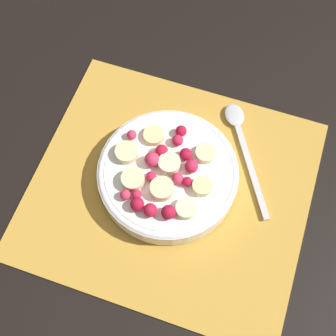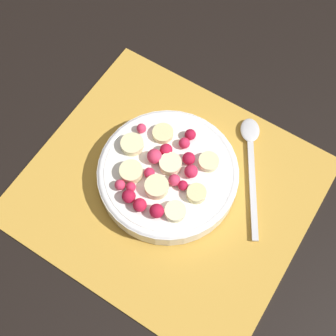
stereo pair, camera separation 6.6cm
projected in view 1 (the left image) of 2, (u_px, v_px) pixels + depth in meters
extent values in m
plane|color=black|center=(171.00, 189.00, 0.69)|extent=(3.00, 3.00, 0.00)
cube|color=gold|center=(171.00, 188.00, 0.69)|extent=(0.40, 0.36, 0.01)
cylinder|color=white|center=(168.00, 175.00, 0.68)|extent=(0.20, 0.20, 0.03)
torus|color=white|center=(168.00, 172.00, 0.67)|extent=(0.20, 0.20, 0.01)
cylinder|color=white|center=(168.00, 171.00, 0.67)|extent=(0.18, 0.18, 0.00)
cylinder|color=#F4EAB7|center=(186.00, 209.00, 0.63)|extent=(0.04, 0.04, 0.01)
cylinder|color=#F4EAB7|center=(169.00, 164.00, 0.66)|extent=(0.04, 0.04, 0.01)
cylinder|color=beige|center=(133.00, 180.00, 0.65)|extent=(0.05, 0.05, 0.01)
cylinder|color=beige|center=(154.00, 135.00, 0.68)|extent=(0.04, 0.04, 0.01)
cylinder|color=beige|center=(201.00, 189.00, 0.65)|extent=(0.04, 0.04, 0.01)
cylinder|color=beige|center=(162.00, 189.00, 0.65)|extent=(0.04, 0.04, 0.01)
cylinder|color=beige|center=(127.00, 153.00, 0.67)|extent=(0.04, 0.04, 0.01)
cylinder|color=beige|center=(205.00, 154.00, 0.67)|extent=(0.03, 0.03, 0.01)
sphere|color=#D12347|center=(177.00, 140.00, 0.68)|extent=(0.02, 0.02, 0.02)
sphere|color=#DB3356|center=(132.00, 135.00, 0.68)|extent=(0.01, 0.01, 0.01)
sphere|color=#D12347|center=(151.00, 177.00, 0.65)|extent=(0.02, 0.02, 0.02)
sphere|color=#B21433|center=(137.00, 204.00, 0.63)|extent=(0.02, 0.02, 0.02)
sphere|color=#B21433|center=(188.00, 180.00, 0.65)|extent=(0.01, 0.01, 0.01)
sphere|color=#B21433|center=(181.00, 131.00, 0.68)|extent=(0.02, 0.02, 0.02)
sphere|color=red|center=(150.00, 210.00, 0.63)|extent=(0.02, 0.02, 0.02)
sphere|color=#D12347|center=(191.00, 166.00, 0.66)|extent=(0.02, 0.02, 0.02)
sphere|color=#B21433|center=(186.00, 154.00, 0.67)|extent=(0.02, 0.02, 0.02)
sphere|color=#D12347|center=(137.00, 195.00, 0.64)|extent=(0.01, 0.01, 0.01)
sphere|color=#B21433|center=(168.00, 212.00, 0.63)|extent=(0.02, 0.02, 0.02)
sphere|color=#DB3356|center=(125.00, 195.00, 0.64)|extent=(0.01, 0.01, 0.01)
sphere|color=red|center=(162.00, 151.00, 0.67)|extent=(0.02, 0.02, 0.02)
sphere|color=#DB3356|center=(152.00, 159.00, 0.66)|extent=(0.02, 0.02, 0.02)
sphere|color=#DB3356|center=(177.00, 180.00, 0.65)|extent=(0.02, 0.02, 0.02)
cube|color=silver|center=(251.00, 170.00, 0.70)|extent=(0.09, 0.14, 0.00)
ellipsoid|color=silver|center=(234.00, 115.00, 0.74)|extent=(0.05, 0.05, 0.01)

